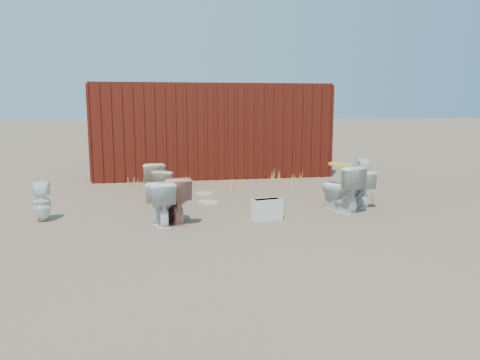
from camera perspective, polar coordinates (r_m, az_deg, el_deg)
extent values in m
plane|color=brown|center=(7.84, 0.77, -4.67)|extent=(100.00, 100.00, 0.00)
cube|color=#491A0C|center=(12.77, -3.63, 6.16)|extent=(6.00, 2.40, 2.40)
imported|color=white|center=(7.44, -9.49, -2.77)|extent=(0.45, 0.72, 0.70)
imported|color=tan|center=(7.57, -7.98, -2.34)|extent=(0.55, 0.80, 0.75)
imported|color=white|center=(7.63, -9.75, -2.54)|extent=(0.45, 0.71, 0.69)
imported|color=#53150E|center=(9.08, 14.19, -0.76)|extent=(0.43, 0.43, 0.70)
imported|color=white|center=(8.96, 14.27, -0.95)|extent=(0.40, 0.68, 0.69)
imported|color=white|center=(8.22, -23.04, -2.48)|extent=(0.33, 0.33, 0.64)
imported|color=beige|center=(9.42, -10.63, -0.11)|extent=(0.52, 0.79, 0.76)
imported|color=#C4AD8F|center=(8.87, -8.57, -0.88)|extent=(0.67, 0.77, 0.68)
imported|color=silver|center=(8.42, 12.08, -1.00)|extent=(0.76, 0.94, 0.83)
imported|color=white|center=(10.88, 14.85, 0.75)|extent=(0.37, 0.37, 0.67)
ellipsoid|color=gold|center=(8.35, 12.18, 1.90)|extent=(0.42, 0.53, 0.02)
cube|color=silver|center=(7.70, 3.26, -3.60)|extent=(0.53, 0.30, 0.35)
ellipsoid|color=#BCB088|center=(9.93, -4.35, -1.65)|extent=(0.49, 0.57, 0.02)
ellipsoid|color=beige|center=(9.04, -3.87, -2.73)|extent=(0.56, 0.59, 0.02)
cone|color=#AE9B45|center=(10.63, -12.73, -0.39)|extent=(0.36, 0.36, 0.29)
cone|color=#AE9B45|center=(10.28, -0.45, -0.60)|extent=(0.32, 0.32, 0.25)
cone|color=#AE9B45|center=(11.27, 7.02, 0.32)|extent=(0.36, 0.36, 0.30)
cone|color=#AE9B45|center=(10.96, -6.35, -0.09)|extent=(0.30, 0.30, 0.23)
cone|color=#AE9B45|center=(11.46, 4.30, 0.53)|extent=(0.34, 0.34, 0.30)
cone|color=#AE9B45|center=(9.42, 16.46, -1.93)|extent=(0.28, 0.28, 0.24)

